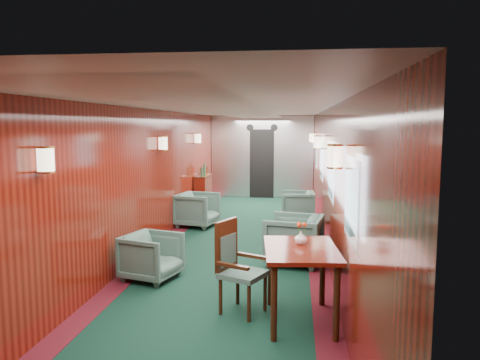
# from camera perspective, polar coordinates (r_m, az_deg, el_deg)

# --- Properties ---
(room) EXTENTS (12.00, 12.10, 2.40)m
(room) POSITION_cam_1_polar(r_m,az_deg,el_deg) (7.80, -0.45, 3.10)
(room) COLOR black
(room) RESTS_ON ground
(bulkhead) EXTENTS (2.98, 0.17, 2.39)m
(bulkhead) POSITION_cam_1_polar(r_m,az_deg,el_deg) (13.70, 2.70, 2.79)
(bulkhead) COLOR silver
(bulkhead) RESTS_ON ground
(windows_right) EXTENTS (0.02, 8.60, 0.80)m
(windows_right) POSITION_cam_1_polar(r_m,az_deg,el_deg) (8.02, 10.40, 1.76)
(windows_right) COLOR #B1B4B8
(windows_right) RESTS_ON ground
(wall_sconces) EXTENTS (2.97, 7.97, 0.25)m
(wall_sconces) POSITION_cam_1_polar(r_m,az_deg,el_deg) (8.36, 0.05, 4.41)
(wall_sconces) COLOR #F7E5C0
(wall_sconces) RESTS_ON ground
(dining_table) EXTENTS (0.86, 1.16, 0.82)m
(dining_table) POSITION_cam_1_polar(r_m,az_deg,el_deg) (5.14, 7.43, -9.62)
(dining_table) COLOR maroon
(dining_table) RESTS_ON ground
(side_chair) EXTENTS (0.61, 0.62, 1.05)m
(side_chair) POSITION_cam_1_polar(r_m,az_deg,el_deg) (5.41, -0.55, -10.02)
(side_chair) COLOR #1B403C
(side_chair) RESTS_ON ground
(credenza) EXTENTS (0.30, 0.97, 1.14)m
(credenza) POSITION_cam_1_polar(r_m,az_deg,el_deg) (11.89, -4.51, -1.42)
(credenza) COLOR maroon
(credenza) RESTS_ON ground
(flower_vase) EXTENTS (0.15, 0.15, 0.14)m
(flower_vase) POSITION_cam_1_polar(r_m,az_deg,el_deg) (5.24, 7.42, -6.99)
(flower_vase) COLOR white
(flower_vase) RESTS_ON dining_table
(armchair_left_near) EXTENTS (0.87, 0.86, 0.64)m
(armchair_left_near) POSITION_cam_1_polar(r_m,az_deg,el_deg) (6.66, -10.71, -9.14)
(armchair_left_near) COLOR #1B403C
(armchair_left_near) RESTS_ON ground
(armchair_left_far) EXTENTS (0.93, 0.91, 0.71)m
(armchair_left_far) POSITION_cam_1_polar(r_m,az_deg,el_deg) (9.87, -5.22, -3.63)
(armchair_left_far) COLOR #1B403C
(armchair_left_far) RESTS_ON ground
(armchair_right_near) EXTENTS (0.97, 0.95, 0.76)m
(armchair_right_near) POSITION_cam_1_polar(r_m,az_deg,el_deg) (7.29, 6.55, -7.22)
(armchair_right_near) COLOR #1B403C
(armchair_right_near) RESTS_ON ground
(armchair_right_far) EXTENTS (0.76, 0.74, 0.67)m
(armchair_right_far) POSITION_cam_1_polar(r_m,az_deg,el_deg) (10.46, 7.01, -3.17)
(armchair_right_far) COLOR #1B403C
(armchair_right_far) RESTS_ON ground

